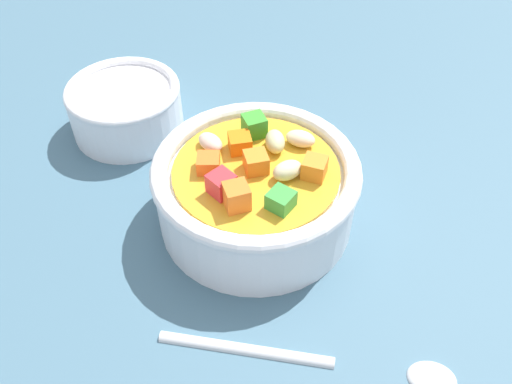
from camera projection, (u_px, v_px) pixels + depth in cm
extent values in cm
cube|color=#42667A|center=(256.00, 226.00, 44.18)|extent=(140.00, 140.00, 2.00)
cylinder|color=white|center=(256.00, 196.00, 41.68)|extent=(15.23, 15.23, 4.97)
torus|color=white|center=(256.00, 169.00, 39.60)|extent=(15.68, 15.68, 1.36)
cylinder|color=gold|center=(256.00, 171.00, 39.75)|extent=(12.48, 12.48, 0.40)
cube|color=orange|center=(260.00, 165.00, 38.89)|extent=(2.29, 2.29, 1.45)
ellipsoid|color=beige|center=(275.00, 142.00, 40.72)|extent=(2.33, 2.72, 1.44)
cube|color=orange|center=(208.00, 163.00, 39.24)|extent=(2.12, 2.12, 1.16)
cube|color=green|center=(281.00, 200.00, 36.55)|extent=(2.03, 2.03, 1.30)
ellipsoid|color=beige|center=(300.00, 139.00, 41.14)|extent=(2.33, 1.53, 1.19)
cube|color=green|center=(254.00, 126.00, 41.86)|extent=(2.33, 2.33, 1.67)
cube|color=red|center=(221.00, 184.00, 37.43)|extent=(2.21, 2.21, 1.59)
ellipsoid|color=beige|center=(286.00, 173.00, 38.36)|extent=(2.61, 2.72, 1.37)
cube|color=orange|center=(240.00, 143.00, 40.70)|extent=(2.26, 2.26, 1.32)
cube|color=orange|center=(242.00, 198.00, 36.33)|extent=(2.31, 2.31, 1.84)
ellipsoid|color=beige|center=(210.00, 142.00, 40.92)|extent=(2.74, 2.45, 1.09)
cube|color=orange|center=(314.00, 168.00, 38.65)|extent=(1.66, 1.66, 1.49)
cylinder|color=silver|center=(246.00, 347.00, 35.05)|extent=(11.61, 2.94, 0.83)
ellipsoid|color=silver|center=(433.00, 375.00, 33.61)|extent=(3.53, 2.93, 1.00)
cylinder|color=white|center=(127.00, 111.00, 49.88)|extent=(10.26, 10.26, 4.23)
torus|color=white|center=(122.00, 90.00, 48.22)|extent=(10.37, 10.37, 0.82)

